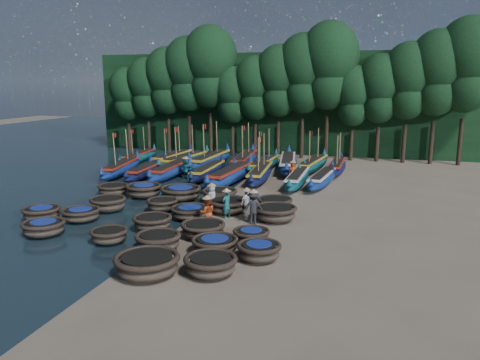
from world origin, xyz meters
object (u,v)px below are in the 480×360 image
(coracle_8, at_px, (215,244))
(coracle_16, at_px, (162,204))
(long_boat_15, at_px, (288,163))
(fisherman_6, at_px, (293,171))
(coracle_24, at_px, (275,203))
(coracle_3, at_px, (147,264))
(long_boat_3, at_px, (171,170))
(long_boat_13, at_px, (245,160))
(coracle_17, at_px, (190,212))
(fisherman_0, at_px, (212,196))
(coracle_14, at_px, (251,235))
(long_boat_11, at_px, (185,160))
(coracle_6, at_px, (109,235))
(fisherman_5, at_px, (186,168))
(coracle_23, at_px, (220,195))
(fisherman_4, at_px, (247,202))
(long_boat_9, at_px, (139,157))
(long_boat_2, at_px, (147,170))
(long_boat_8, at_px, (322,178))
(coracle_4, at_px, (211,265))
(coracle_15, at_px, (108,203))
(long_boat_10, at_px, (173,158))
(fisherman_1, at_px, (227,202))
(coracle_11, at_px, (81,214))
(coracle_20, at_px, (113,189))
(coracle_10, at_px, (42,213))
(long_boat_17, at_px, (337,166))
(fisherman_2, at_px, (207,212))
(long_boat_5, at_px, (231,175))
(long_boat_16, at_px, (313,165))
(fisherman_3, at_px, (253,207))
(long_boat_6, at_px, (260,174))
(coracle_9, at_px, (259,251))
(long_boat_4, at_px, (208,171))
(coracle_22, at_px, (181,192))
(coracle_21, at_px, (144,190))
(coracle_12, at_px, (152,222))
(long_boat_7, at_px, (298,178))

(coracle_8, xyz_separation_m, coracle_16, (-5.04, 5.39, 0.01))
(long_boat_15, height_order, fisherman_6, fisherman_6)
(coracle_24, bearing_deg, coracle_8, -97.05)
(coracle_3, height_order, long_boat_3, long_boat_3)
(long_boat_13, bearing_deg, coracle_17, -89.92)
(fisherman_0, xyz_separation_m, fisherman_6, (2.99, 9.09, -0.01))
(long_boat_3, bearing_deg, coracle_14, -54.44)
(long_boat_11, bearing_deg, coracle_6, -68.80)
(fisherman_5, bearing_deg, coracle_23, 138.55)
(long_boat_3, height_order, fisherman_4, fisherman_4)
(long_boat_3, relative_size, long_boat_9, 1.13)
(fisherman_5, bearing_deg, long_boat_2, 11.17)
(long_boat_2, height_order, long_boat_8, long_boat_2)
(coracle_4, relative_size, long_boat_15, 0.24)
(coracle_15, xyz_separation_m, long_boat_10, (-3.03, 15.35, 0.06))
(coracle_15, relative_size, fisherman_0, 1.26)
(long_boat_8, bearing_deg, coracle_6, -112.00)
(coracle_15, height_order, fisherman_1, fisherman_1)
(fisherman_1, bearing_deg, coracle_11, -41.17)
(coracle_17, height_order, coracle_20, coracle_20)
(coracle_10, xyz_separation_m, fisherman_1, (9.19, 3.22, 0.46))
(long_boat_17, xyz_separation_m, fisherman_2, (-4.90, -16.67, 0.36))
(coracle_16, relative_size, fisherman_6, 1.06)
(long_boat_5, bearing_deg, long_boat_16, 54.73)
(coracle_16, relative_size, fisherman_1, 1.02)
(coracle_10, bearing_deg, coracle_20, 85.17)
(coracle_16, bearing_deg, coracle_14, -30.61)
(fisherman_0, xyz_separation_m, fisherman_3, (2.88, -1.74, 0.08))
(coracle_8, relative_size, coracle_15, 1.14)
(coracle_6, bearing_deg, fisherman_6, 70.14)
(long_boat_6, bearing_deg, coracle_4, -87.04)
(coracle_9, relative_size, long_boat_17, 0.25)
(coracle_20, relative_size, long_boat_3, 0.26)
(coracle_23, xyz_separation_m, long_boat_16, (4.01, 11.74, 0.08))
(long_boat_17, xyz_separation_m, fisherman_6, (-2.79, -4.46, 0.32))
(long_boat_4, relative_size, long_boat_6, 0.94)
(coracle_15, relative_size, long_boat_4, 0.29)
(coracle_15, distance_m, fisherman_5, 9.53)
(long_boat_10, xyz_separation_m, long_boat_16, (12.44, 0.03, 0.03))
(coracle_16, relative_size, long_boat_9, 0.25)
(coracle_16, height_order, long_boat_8, long_boat_8)
(coracle_4, distance_m, long_boat_16, 22.17)
(coracle_22, distance_m, long_boat_5, 5.92)
(long_boat_17, bearing_deg, fisherman_3, -100.59)
(long_boat_3, bearing_deg, coracle_21, -82.62)
(long_boat_8, bearing_deg, long_boat_10, 165.50)
(coracle_4, distance_m, long_boat_5, 16.60)
(coracle_15, bearing_deg, coracle_17, -0.97)
(coracle_12, height_order, fisherman_4, fisherman_4)
(long_boat_5, xyz_separation_m, long_boat_7, (4.76, 0.47, -0.09))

